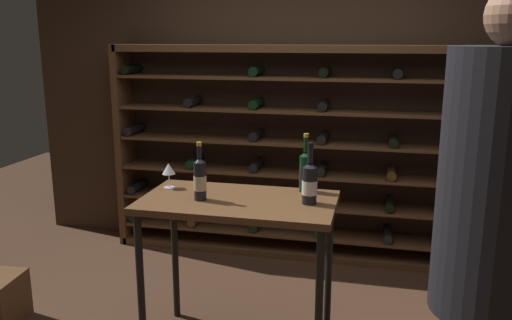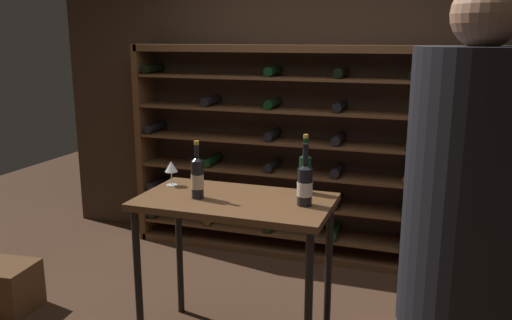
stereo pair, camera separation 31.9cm
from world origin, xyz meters
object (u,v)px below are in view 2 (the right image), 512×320
Objects in this scene: wine_rack at (306,156)px; wine_crate at (0,287)px; person_guest_blue_shirt at (464,254)px; wine_bottle_red_label at (197,177)px; wine_bottle_gold_foil at (305,184)px; wine_bottle_green_slim at (305,172)px; wine_glass_stemmed_left at (171,168)px; tasting_table at (235,217)px.

wine_rack is 2.52m from wine_crate.
wine_crate is at bearing 105.48° from person_guest_blue_shirt.
wine_bottle_gold_foil reaches higher than wine_bottle_red_label.
wine_bottle_red_label is at bearing 2.18° from wine_crate.
wine_bottle_green_slim is at bearing 103.37° from wine_bottle_gold_foil.
wine_rack is 2.67m from person_guest_blue_shirt.
wine_crate is 1.56m from wine_glass_stemmed_left.
wine_rack is 19.68× the size of wine_glass_stemmed_left.
tasting_table is 0.55× the size of person_guest_blue_shirt.
person_guest_blue_shirt is 4.27× the size of wine_crate.
tasting_table is at bearing -178.81° from wine_bottle_gold_foil.
wine_bottle_gold_foil is 0.25m from wine_bottle_green_slim.
wine_bottle_red_label is at bearing 89.71° from person_guest_blue_shirt.
wine_rack is at bearing 55.75° from person_guest_blue_shirt.
wine_bottle_green_slim is (2.08, 0.37, 0.91)m from wine_crate.
wine_bottle_gold_foil is (0.36, -1.50, 0.19)m from wine_rack.
person_guest_blue_shirt is (1.14, -2.40, 0.25)m from wine_rack.
person_guest_blue_shirt is at bearing -53.55° from wine_bottle_green_slim.
person_guest_blue_shirt is at bearing -64.56° from wine_rack.
person_guest_blue_shirt is (1.20, -0.89, 0.30)m from tasting_table.
wine_rack is 8.67× the size of wine_bottle_green_slim.
wine_bottle_gold_foil is 2.23× the size of wine_glass_stemmed_left.
wine_bottle_gold_foil is at bearing 3.43° from wine_crate.
wine_bottle_gold_foil is at bearing -76.63° from wine_rack.
wine_rack is at bearing 80.46° from wine_bottle_red_label.
wine_bottle_red_label is at bearing -173.55° from wine_bottle_gold_foil.
person_guest_blue_shirt is 1.42m from wine_bottle_green_slim.
person_guest_blue_shirt is 1.20m from wine_bottle_gold_foil.
wine_rack is 8.84× the size of wine_bottle_gold_foil.
person_guest_blue_shirt is at bearing -36.70° from tasting_table.
person_guest_blue_shirt is at bearing -31.34° from wine_glass_stemmed_left.
wine_bottle_red_label is (-0.21, -0.06, 0.24)m from tasting_table.
person_guest_blue_shirt is 1.97m from wine_glass_stemmed_left.
wine_bottle_gold_foil reaches higher than tasting_table.
wine_bottle_gold_foil reaches higher than wine_glass_stemmed_left.
wine_bottle_green_slim reaches higher than wine_bottle_red_label.
wine_glass_stemmed_left is (-0.53, -1.38, 0.18)m from wine_rack.
wine_bottle_green_slim is at bearing 66.75° from person_guest_blue_shirt.
tasting_table is 0.32m from wine_bottle_red_label.
wine_crate is 1.41× the size of wine_bottle_red_label.
wine_glass_stemmed_left is at bearing 165.01° from tasting_table.
wine_bottle_red_label is at bearing -99.54° from wine_rack.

